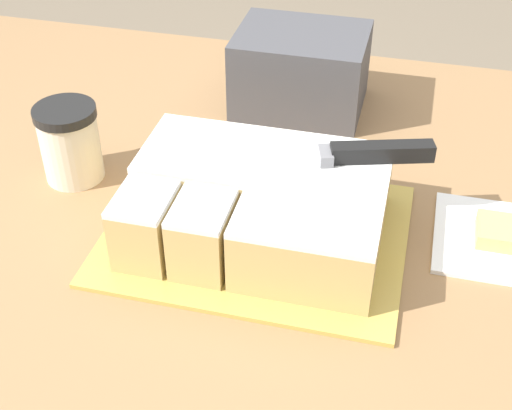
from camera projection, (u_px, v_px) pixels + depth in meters
cake_board at (256, 234)px, 0.91m from camera, size 0.38×0.29×0.01m
cake at (259, 204)px, 0.88m from camera, size 0.31×0.23×0.09m
knife at (355, 154)px, 0.87m from camera, size 0.29×0.11×0.02m
coffee_cup at (70, 143)px, 0.98m from camera, size 0.09×0.09×0.11m
paper_napkin at (499, 240)px, 0.90m from camera, size 0.16×0.16×0.01m
brownie at (501, 232)px, 0.89m from camera, size 0.06×0.06×0.02m
storage_box at (301, 70)px, 1.13m from camera, size 0.20×0.16×0.13m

